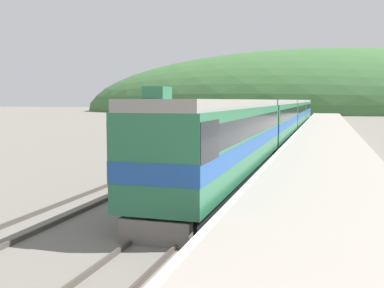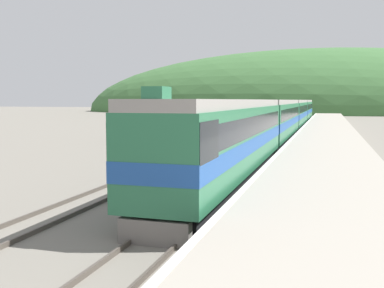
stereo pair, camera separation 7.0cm
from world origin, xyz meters
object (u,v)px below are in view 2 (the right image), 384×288
object	(u,v)px
express_train_lead_car	(227,139)
carriage_fourth	(303,110)
carriage_second	(277,120)
carriage_third	(294,113)
siding_train	(252,119)

from	to	relation	value
express_train_lead_car	carriage_fourth	xyz separation A→B (m)	(0.00, 67.26, -0.01)
carriage_second	carriage_third	xyz separation A→B (m)	(0.00, 22.49, 0.00)
carriage_third	carriage_fourth	xyz separation A→B (m)	(0.00, 22.49, 0.00)
express_train_lead_car	carriage_fourth	distance (m)	67.26
express_train_lead_car	carriage_third	xyz separation A→B (m)	(0.00, 44.77, -0.01)
carriage_second	siding_train	distance (m)	15.20
carriage_fourth	carriage_second	bearing A→B (deg)	-90.00
carriage_second	carriage_third	distance (m)	22.49
carriage_second	siding_train	size ratio (longest dim) A/B	0.50
carriage_third	siding_train	size ratio (longest dim) A/B	0.50
carriage_second	carriage_third	world-z (taller)	same
carriage_second	express_train_lead_car	bearing A→B (deg)	-90.00
express_train_lead_car	carriage_third	world-z (taller)	express_train_lead_car
carriage_second	carriage_third	bearing A→B (deg)	90.00
express_train_lead_car	carriage_second	size ratio (longest dim) A/B	0.96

